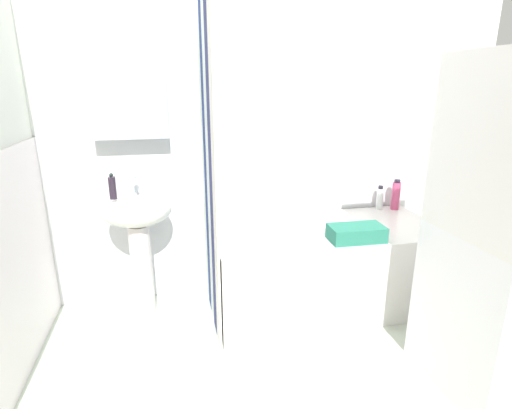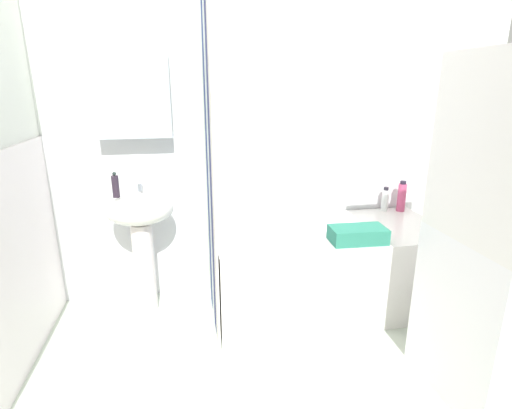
% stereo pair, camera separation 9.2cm
% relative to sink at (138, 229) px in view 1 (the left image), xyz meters
% --- Properties ---
extents(ground_plane, '(4.80, 5.60, 0.04)m').
position_rel_sink_xyz_m(ground_plane, '(0.94, -1.03, -0.63)').
color(ground_plane, beige).
extents(wall_back_tiled, '(3.60, 0.18, 2.40)m').
position_rel_sink_xyz_m(wall_back_tiled, '(0.88, 0.23, 0.53)').
color(wall_back_tiled, white).
rests_on(wall_back_tiled, ground_plane).
extents(sink, '(0.44, 0.34, 0.83)m').
position_rel_sink_xyz_m(sink, '(0.00, 0.00, 0.00)').
color(sink, silver).
rests_on(sink, ground_plane).
extents(faucet, '(0.03, 0.12, 0.12)m').
position_rel_sink_xyz_m(faucet, '(0.00, 0.08, 0.28)').
color(faucet, silver).
rests_on(faucet, sink).
extents(soap_dispenser, '(0.04, 0.04, 0.16)m').
position_rel_sink_xyz_m(soap_dispenser, '(-0.13, -0.03, 0.30)').
color(soap_dispenser, '#2A202D').
rests_on(soap_dispenser, sink).
extents(bathtub, '(1.57, 0.74, 0.58)m').
position_rel_sink_xyz_m(bathtub, '(1.25, -0.18, -0.32)').
color(bathtub, silver).
rests_on(bathtub, ground_plane).
extents(shower_curtain, '(0.01, 0.74, 2.00)m').
position_rel_sink_xyz_m(shower_curtain, '(0.46, -0.18, 0.39)').
color(shower_curtain, white).
rests_on(shower_curtain, ground_plane).
extents(body_wash_bottle, '(0.06, 0.06, 0.24)m').
position_rel_sink_xyz_m(body_wash_bottle, '(1.94, 0.10, 0.08)').
color(body_wash_bottle, '#C84671').
rests_on(body_wash_bottle, bathtub).
extents(shampoo_bottle, '(0.05, 0.05, 0.19)m').
position_rel_sink_xyz_m(shampoo_bottle, '(1.82, 0.13, 0.06)').
color(shampoo_bottle, white).
rests_on(shampoo_bottle, bathtub).
extents(towel_folded, '(0.35, 0.20, 0.10)m').
position_rel_sink_xyz_m(towel_folded, '(1.34, -0.43, 0.02)').
color(towel_folded, '#297761').
rests_on(towel_folded, bathtub).
extents(washer_dryer_stack, '(0.57, 0.62, 1.66)m').
position_rel_sink_xyz_m(washer_dryer_stack, '(1.80, -1.11, 0.22)').
color(washer_dryer_stack, white).
rests_on(washer_dryer_stack, ground_plane).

